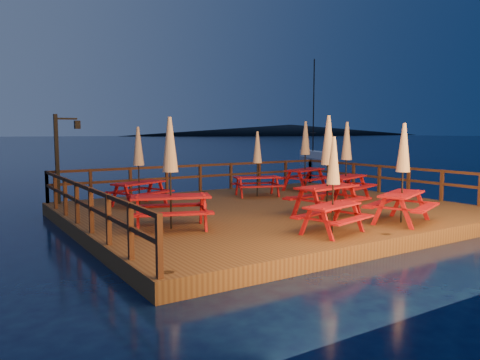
{
  "coord_description": "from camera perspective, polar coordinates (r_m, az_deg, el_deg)",
  "views": [
    {
      "loc": [
        -8.78,
        -11.93,
        2.84
      ],
      "look_at": [
        -0.79,
        0.6,
        1.28
      ],
      "focal_mm": 35.0,
      "sensor_mm": 36.0,
      "label": 1
    }
  ],
  "objects": [
    {
      "name": "railing",
      "position": [
        16.37,
        0.12,
        0.12
      ],
      "size": [
        11.8,
        9.75,
        1.1
      ],
      "color": "#321910",
      "rests_on": "deck"
    },
    {
      "name": "headland_right",
      "position": [
        309.97,
        6.2,
        6.09
      ],
      "size": [
        230.4,
        86.4,
        7.0
      ],
      "primitive_type": "ellipsoid",
      "color": "black",
      "rests_on": "ground"
    },
    {
      "name": "ground",
      "position": [
        15.08,
        3.78,
        -4.86
      ],
      "size": [
        500.0,
        500.0,
        0.0
      ],
      "primitive_type": "plane",
      "color": "black",
      "rests_on": "ground"
    },
    {
      "name": "picnic_table_3",
      "position": [
        13.11,
        19.23,
        1.01
      ],
      "size": [
        2.29,
        2.11,
        2.65
      ],
      "rotation": [
        0.0,
        0.0,
        0.39
      ],
      "color": "maroon",
      "rests_on": "deck"
    },
    {
      "name": "picnic_table_4",
      "position": [
        15.6,
        -12.26,
        1.81
      ],
      "size": [
        2.22,
        2.05,
        2.57
      ],
      "rotation": [
        0.0,
        0.0,
        0.39
      ],
      "color": "maroon",
      "rests_on": "deck"
    },
    {
      "name": "picnic_table_6",
      "position": [
        13.6,
        10.65,
        1.91
      ],
      "size": [
        2.23,
        1.93,
        2.88
      ],
      "rotation": [
        0.0,
        0.0,
        0.14
      ],
      "color": "maroon",
      "rests_on": "deck"
    },
    {
      "name": "picnic_table_5",
      "position": [
        11.7,
        -8.49,
        1.06
      ],
      "size": [
        2.38,
        2.17,
        2.78
      ],
      "rotation": [
        0.0,
        0.0,
        -0.35
      ],
      "color": "maroon",
      "rests_on": "deck"
    },
    {
      "name": "lamp_post",
      "position": [
        16.84,
        -20.92,
        3.41
      ],
      "size": [
        0.85,
        0.18,
        3.0
      ],
      "color": "black",
      "rests_on": "deck"
    },
    {
      "name": "picnic_table_0",
      "position": [
        17.1,
        12.83,
        2.47
      ],
      "size": [
        2.33,
        2.11,
        2.76
      ],
      "rotation": [
        0.0,
        0.0,
        0.32
      ],
      "color": "maroon",
      "rests_on": "deck"
    },
    {
      "name": "picnic_table_1",
      "position": [
        19.61,
        7.95,
        3.12
      ],
      "size": [
        2.41,
        2.19,
        2.84
      ],
      "rotation": [
        0.0,
        0.0,
        0.34
      ],
      "color": "maroon",
      "rests_on": "deck"
    },
    {
      "name": "sailboat",
      "position": [
        50.21,
        9.24,
        3.08
      ],
      "size": [
        3.75,
        7.05,
        10.55
      ],
      "rotation": [
        0.0,
        0.0,
        -0.38
      ],
      "color": "silver",
      "rests_on": "ground"
    },
    {
      "name": "deck",
      "position": [
        15.05,
        3.79,
        -4.12
      ],
      "size": [
        12.0,
        10.0,
        0.4
      ],
      "primitive_type": "cube",
      "color": "#4B2F18",
      "rests_on": "ground"
    },
    {
      "name": "picnic_table_2",
      "position": [
        17.5,
        2.12,
        2.13
      ],
      "size": [
        2.04,
        1.85,
        2.42
      ],
      "rotation": [
        0.0,
        0.0,
        -0.32
      ],
      "color": "maroon",
      "rests_on": "deck"
    },
    {
      "name": "picnic_table_7",
      "position": [
        11.28,
        11.28,
        -0.43
      ],
      "size": [
        1.89,
        1.68,
        2.31
      ],
      "rotation": [
        0.0,
        0.0,
        0.25
      ],
      "color": "maroon",
      "rests_on": "deck"
    },
    {
      "name": "deck_piles",
      "position": [
        15.14,
        3.77,
        -5.98
      ],
      "size": [
        11.44,
        9.44,
        1.4
      ],
      "color": "#321910",
      "rests_on": "ground"
    }
  ]
}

